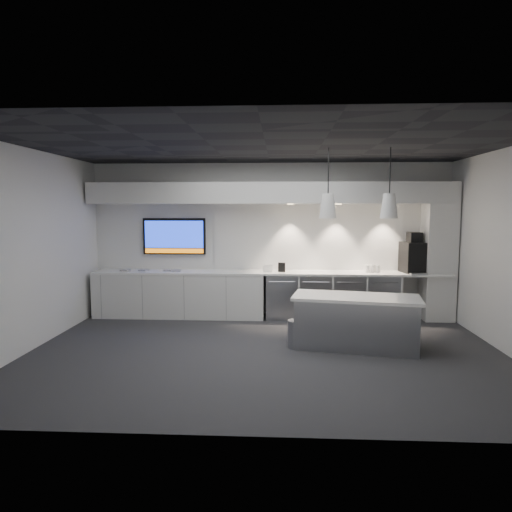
# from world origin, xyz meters

# --- Properties ---
(floor) EXTENTS (7.00, 7.00, 0.00)m
(floor) POSITION_xyz_m (0.00, 0.00, 0.00)
(floor) COLOR #2C2C2F
(floor) RESTS_ON ground
(ceiling) EXTENTS (7.00, 7.00, 0.00)m
(ceiling) POSITION_xyz_m (0.00, 0.00, 3.00)
(ceiling) COLOR black
(ceiling) RESTS_ON wall_back
(wall_back) EXTENTS (7.00, 0.00, 7.00)m
(wall_back) POSITION_xyz_m (0.00, 2.50, 1.50)
(wall_back) COLOR white
(wall_back) RESTS_ON floor
(wall_front) EXTENTS (7.00, 0.00, 7.00)m
(wall_front) POSITION_xyz_m (0.00, -2.50, 1.50)
(wall_front) COLOR white
(wall_front) RESTS_ON floor
(wall_left) EXTENTS (0.00, 7.00, 7.00)m
(wall_left) POSITION_xyz_m (-3.50, 0.00, 1.50)
(wall_left) COLOR white
(wall_left) RESTS_ON floor
(back_counter) EXTENTS (6.80, 0.65, 0.04)m
(back_counter) POSITION_xyz_m (0.00, 2.17, 0.88)
(back_counter) COLOR white
(back_counter) RESTS_ON left_base_cabinets
(left_base_cabinets) EXTENTS (3.30, 0.63, 0.86)m
(left_base_cabinets) POSITION_xyz_m (-1.75, 2.17, 0.43)
(left_base_cabinets) COLOR silver
(left_base_cabinets) RESTS_ON floor
(fridge_unit_a) EXTENTS (0.60, 0.61, 0.85)m
(fridge_unit_a) POSITION_xyz_m (0.25, 2.17, 0.42)
(fridge_unit_a) COLOR gray
(fridge_unit_a) RESTS_ON floor
(fridge_unit_b) EXTENTS (0.60, 0.61, 0.85)m
(fridge_unit_b) POSITION_xyz_m (0.88, 2.17, 0.42)
(fridge_unit_b) COLOR gray
(fridge_unit_b) RESTS_ON floor
(fridge_unit_c) EXTENTS (0.60, 0.61, 0.85)m
(fridge_unit_c) POSITION_xyz_m (1.51, 2.17, 0.42)
(fridge_unit_c) COLOR gray
(fridge_unit_c) RESTS_ON floor
(fridge_unit_d) EXTENTS (0.60, 0.61, 0.85)m
(fridge_unit_d) POSITION_xyz_m (2.14, 2.17, 0.42)
(fridge_unit_d) COLOR gray
(fridge_unit_d) RESTS_ON floor
(backsplash) EXTENTS (4.60, 0.03, 1.30)m
(backsplash) POSITION_xyz_m (1.20, 2.48, 1.55)
(backsplash) COLOR silver
(backsplash) RESTS_ON wall_back
(soffit) EXTENTS (6.90, 0.60, 0.40)m
(soffit) POSITION_xyz_m (0.00, 2.20, 2.40)
(soffit) COLOR silver
(soffit) RESTS_ON wall_back
(column) EXTENTS (0.55, 0.55, 2.60)m
(column) POSITION_xyz_m (3.20, 2.20, 1.30)
(column) COLOR silver
(column) RESTS_ON floor
(wall_tv) EXTENTS (1.25, 0.07, 0.72)m
(wall_tv) POSITION_xyz_m (-1.90, 2.45, 1.56)
(wall_tv) COLOR black
(wall_tv) RESTS_ON wall_back
(island) EXTENTS (2.00, 1.14, 0.80)m
(island) POSITION_xyz_m (1.36, 0.31, 0.40)
(island) COLOR gray
(island) RESTS_ON floor
(bin) EXTENTS (0.31, 0.31, 0.42)m
(bin) POSITION_xyz_m (0.48, 0.29, 0.21)
(bin) COLOR gray
(bin) RESTS_ON floor
(coffee_machine) EXTENTS (0.48, 0.64, 0.77)m
(coffee_machine) POSITION_xyz_m (2.75, 2.20, 1.21)
(coffee_machine) COLOR black
(coffee_machine) RESTS_ON back_counter
(sign_black) EXTENTS (0.14, 0.06, 0.18)m
(sign_black) POSITION_xyz_m (0.24, 2.14, 0.99)
(sign_black) COLOR black
(sign_black) RESTS_ON back_counter
(sign_white) EXTENTS (0.18, 0.04, 0.14)m
(sign_white) POSITION_xyz_m (-0.02, 2.10, 0.97)
(sign_white) COLOR white
(sign_white) RESTS_ON back_counter
(cup_cluster) EXTENTS (0.26, 0.17, 0.14)m
(cup_cluster) POSITION_xyz_m (1.97, 2.18, 0.97)
(cup_cluster) COLOR silver
(cup_cluster) RESTS_ON back_counter
(tray_a) EXTENTS (0.19, 0.19, 0.02)m
(tray_a) POSITION_xyz_m (-2.80, 2.12, 0.91)
(tray_a) COLOR gray
(tray_a) RESTS_ON back_counter
(tray_b) EXTENTS (0.19, 0.19, 0.02)m
(tray_b) POSITION_xyz_m (-2.45, 2.15, 0.91)
(tray_b) COLOR gray
(tray_b) RESTS_ON back_counter
(tray_c) EXTENTS (0.18, 0.18, 0.02)m
(tray_c) POSITION_xyz_m (-1.98, 2.17, 0.91)
(tray_c) COLOR gray
(tray_c) RESTS_ON back_counter
(tray_d) EXTENTS (0.18, 0.18, 0.02)m
(tray_d) POSITION_xyz_m (-1.79, 2.12, 0.91)
(tray_d) COLOR gray
(tray_d) RESTS_ON back_counter
(pendant_left) EXTENTS (0.26, 0.26, 1.06)m
(pendant_left) POSITION_xyz_m (0.91, 0.31, 2.15)
(pendant_left) COLOR silver
(pendant_left) RESTS_ON ceiling
(pendant_right) EXTENTS (0.26, 0.26, 1.06)m
(pendant_right) POSITION_xyz_m (1.81, 0.31, 2.15)
(pendant_right) COLOR silver
(pendant_right) RESTS_ON ceiling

